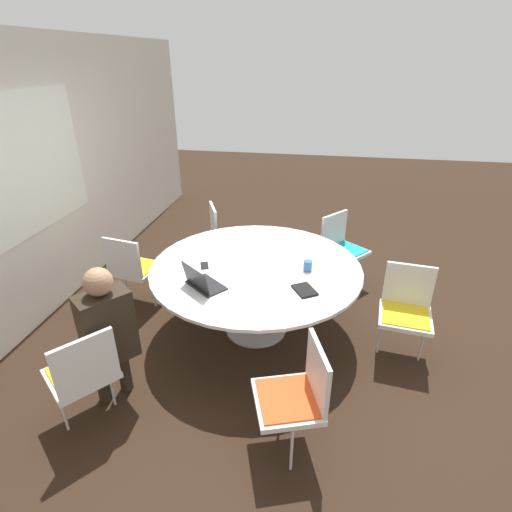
{
  "coord_description": "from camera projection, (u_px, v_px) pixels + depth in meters",
  "views": [
    {
      "loc": [
        -3.21,
        -0.57,
        2.48
      ],
      "look_at": [
        0.0,
        0.0,
        0.83
      ],
      "focal_mm": 28.0,
      "sensor_mm": 36.0,
      "label": 1
    }
  ],
  "objects": [
    {
      "name": "chair_0",
      "position": [
        83.0,
        371.0,
        2.78
      ],
      "size": [
        0.61,
        0.6,
        0.85
      ],
      "rotation": [
        0.0,
        0.0,
        5.61
      ],
      "color": "silver",
      "rests_on": "ground_plane"
    },
    {
      "name": "conference_table",
      "position": [
        256.0,
        275.0,
        3.75
      ],
      "size": [
        1.95,
        1.95,
        0.73
      ],
      "color": "#B7B7BC",
      "rests_on": "ground_plane"
    },
    {
      "name": "chair_5",
      "position": [
        132.0,
        265.0,
        4.17
      ],
      "size": [
        0.49,
        0.51,
        0.85
      ],
      "rotation": [
        0.0,
        0.0,
        10.81
      ],
      "color": "silver",
      "rests_on": "ground_plane"
    },
    {
      "name": "ground_plane",
      "position": [
        256.0,
        329.0,
        4.03
      ],
      "size": [
        16.0,
        16.0,
        0.0
      ],
      "primitive_type": "plane",
      "color": "black"
    },
    {
      "name": "chair_2",
      "position": [
        406.0,
        306.0,
        3.5
      ],
      "size": [
        0.47,
        0.49,
        0.85
      ],
      "rotation": [
        0.0,
        0.0,
        7.73
      ],
      "color": "silver",
      "rests_on": "ground_plane"
    },
    {
      "name": "chair_3",
      "position": [
        341.0,
        244.0,
        4.63
      ],
      "size": [
        0.61,
        0.6,
        0.85
      ],
      "rotation": [
        0.0,
        0.0,
        8.74
      ],
      "color": "silver",
      "rests_on": "ground_plane"
    },
    {
      "name": "chair_4",
      "position": [
        224.0,
        232.0,
        4.96
      ],
      "size": [
        0.57,
        0.56,
        0.85
      ],
      "rotation": [
        0.0,
        0.0,
        9.85
      ],
      "color": "silver",
      "rests_on": "ground_plane"
    },
    {
      "name": "coffee_cup",
      "position": [
        308.0,
        266.0,
        3.59
      ],
      "size": [
        0.08,
        0.08,
        0.1
      ],
      "color": "#33669E",
      "rests_on": "conference_table"
    },
    {
      "name": "laptop",
      "position": [
        202.0,
        282.0,
        3.32
      ],
      "size": [
        0.39,
        0.41,
        0.21
      ],
      "rotation": [
        0.0,
        0.0,
        0.89
      ],
      "color": "#232326",
      "rests_on": "conference_table"
    },
    {
      "name": "spiral_notebook",
      "position": [
        305.0,
        290.0,
        3.3
      ],
      "size": [
        0.26,
        0.24,
        0.02
      ],
      "color": "black",
      "rests_on": "conference_table"
    },
    {
      "name": "wall_back",
      "position": [
        24.0,
        188.0,
        3.77
      ],
      "size": [
        8.0,
        0.07,
        2.7
      ],
      "color": "silver",
      "rests_on": "ground_plane"
    },
    {
      "name": "cell_phone",
      "position": [
        204.0,
        266.0,
        3.69
      ],
      "size": [
        0.16,
        0.11,
        0.01
      ],
      "color": "black",
      "rests_on": "conference_table"
    },
    {
      "name": "chair_1",
      "position": [
        297.0,
        392.0,
        2.61
      ],
      "size": [
        0.55,
        0.54,
        0.85
      ],
      "rotation": [
        0.0,
        0.0,
        6.61
      ],
      "color": "silver",
      "rests_on": "ground_plane"
    },
    {
      "name": "person_0",
      "position": [
        107.0,
        329.0,
        2.89
      ],
      "size": [
        0.42,
        0.4,
        1.2
      ],
      "rotation": [
        0.0,
        0.0,
        5.61
      ],
      "color": "#2D2319",
      "rests_on": "ground_plane"
    }
  ]
}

